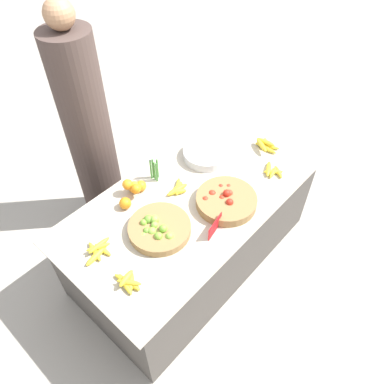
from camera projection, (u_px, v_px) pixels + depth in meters
The scene contains 14 objects.
ground_plane at pixel (192, 254), 2.85m from camera, with size 12.00×12.00×0.00m, color #ADA599.
market_table at pixel (192, 228), 2.61m from camera, with size 1.74×0.91×0.64m.
lime_bowl at pixel (159, 229), 2.17m from camera, with size 0.37×0.37×0.09m.
tomato_basket at pixel (226, 200), 2.32m from camera, with size 0.38×0.38×0.10m.
orange_pile at pixel (133, 190), 2.35m from camera, with size 0.24×0.15×0.12m.
metal_bowl at pixel (206, 154), 2.62m from camera, with size 0.33×0.33×0.06m.
price_sign at pixel (215, 226), 2.16m from camera, with size 0.15×0.04×0.09m.
veg_bundle at pixel (154, 170), 2.44m from camera, with size 0.05×0.06×0.16m.
banana_bunch_front_left at pixel (128, 282), 1.94m from camera, with size 0.12×0.17×0.06m.
banana_bunch_front_center at pixel (273, 171), 2.53m from camera, with size 0.15×0.17×0.03m.
banana_bunch_front_right at pixel (98, 250), 2.08m from camera, with size 0.20×0.16×0.05m.
banana_bunch_middle_left at pixel (177, 189), 2.41m from camera, with size 0.18×0.14×0.04m.
banana_bunch_back_center at pixel (265, 145), 2.70m from camera, with size 0.17×0.18×0.06m.
vendor_person at pixel (90, 135), 2.59m from camera, with size 0.31×0.31×1.68m.
Camera 1 is at (-1.19, -1.07, 2.40)m, focal length 35.00 mm.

